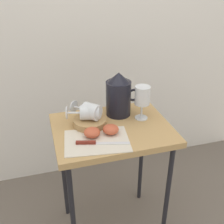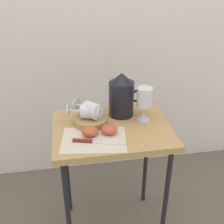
{
  "view_description": "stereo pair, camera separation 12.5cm",
  "coord_description": "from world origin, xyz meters",
  "px_view_note": "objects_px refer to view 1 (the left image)",
  "views": [
    {
      "loc": [
        -0.31,
        -1.06,
        1.35
      ],
      "look_at": [
        0.0,
        0.0,
        0.77
      ],
      "focal_mm": 43.8,
      "sensor_mm": 36.0,
      "label": 1
    },
    {
      "loc": [
        -0.19,
        -1.09,
        1.35
      ],
      "look_at": [
        0.0,
        0.0,
        0.77
      ],
      "focal_mm": 43.8,
      "sensor_mm": 36.0,
      "label": 2
    }
  ],
  "objects_px": {
    "table": "(112,140)",
    "wine_glass_tipped_near": "(89,113)",
    "apple_half_right": "(111,129)",
    "pitcher": "(119,98)",
    "knife": "(95,143)",
    "wine_glass_tipped_far": "(91,111)",
    "wine_glass_upright": "(142,97)",
    "basket_tray": "(90,122)",
    "apple_half_left": "(92,132)"
  },
  "relations": [
    {
      "from": "basket_tray",
      "to": "knife",
      "type": "xyz_separation_m",
      "value": [
        -0.01,
        -0.16,
        -0.01
      ]
    },
    {
      "from": "basket_tray",
      "to": "wine_glass_tipped_near",
      "type": "bearing_deg",
      "value": 174.91
    },
    {
      "from": "wine_glass_tipped_near",
      "to": "apple_half_right",
      "type": "xyz_separation_m",
      "value": [
        0.08,
        -0.1,
        -0.05
      ]
    },
    {
      "from": "apple_half_left",
      "to": "apple_half_right",
      "type": "distance_m",
      "value": 0.09
    },
    {
      "from": "apple_half_left",
      "to": "knife",
      "type": "height_order",
      "value": "apple_half_left"
    },
    {
      "from": "wine_glass_tipped_far",
      "to": "knife",
      "type": "relative_size",
      "value": 0.66
    },
    {
      "from": "apple_half_left",
      "to": "apple_half_right",
      "type": "relative_size",
      "value": 1.0
    },
    {
      "from": "knife",
      "to": "wine_glass_tipped_far",
      "type": "bearing_deg",
      "value": 83.1
    },
    {
      "from": "wine_glass_tipped_far",
      "to": "wine_glass_upright",
      "type": "bearing_deg",
      "value": -1.65
    },
    {
      "from": "table",
      "to": "wine_glass_upright",
      "type": "distance_m",
      "value": 0.25
    },
    {
      "from": "basket_tray",
      "to": "apple_half_left",
      "type": "relative_size",
      "value": 2.18
    },
    {
      "from": "basket_tray",
      "to": "table",
      "type": "bearing_deg",
      "value": -23.9
    },
    {
      "from": "pitcher",
      "to": "knife",
      "type": "xyz_separation_m",
      "value": [
        -0.18,
        -0.23,
        -0.08
      ]
    },
    {
      "from": "pitcher",
      "to": "knife",
      "type": "bearing_deg",
      "value": -127.36
    },
    {
      "from": "wine_glass_tipped_near",
      "to": "apple_half_left",
      "type": "relative_size",
      "value": 2.27
    },
    {
      "from": "wine_glass_tipped_near",
      "to": "knife",
      "type": "height_order",
      "value": "wine_glass_tipped_near"
    },
    {
      "from": "table",
      "to": "knife",
      "type": "distance_m",
      "value": 0.18
    },
    {
      "from": "basket_tray",
      "to": "wine_glass_upright",
      "type": "xyz_separation_m",
      "value": [
        0.26,
        -0.0,
        0.1
      ]
    },
    {
      "from": "pitcher",
      "to": "wine_glass_upright",
      "type": "xyz_separation_m",
      "value": [
        0.1,
        -0.07,
        0.02
      ]
    },
    {
      "from": "pitcher",
      "to": "wine_glass_tipped_near",
      "type": "relative_size",
      "value": 1.37
    },
    {
      "from": "wine_glass_tipped_near",
      "to": "knife",
      "type": "distance_m",
      "value": 0.17
    },
    {
      "from": "wine_glass_tipped_far",
      "to": "apple_half_right",
      "type": "bearing_deg",
      "value": -56.76
    },
    {
      "from": "table",
      "to": "wine_glass_tipped_far",
      "type": "xyz_separation_m",
      "value": [
        -0.09,
        0.05,
        0.15
      ]
    },
    {
      "from": "table",
      "to": "apple_half_right",
      "type": "relative_size",
      "value": 9.46
    },
    {
      "from": "pitcher",
      "to": "wine_glass_upright",
      "type": "height_order",
      "value": "pitcher"
    },
    {
      "from": "basket_tray",
      "to": "knife",
      "type": "distance_m",
      "value": 0.16
    },
    {
      "from": "table",
      "to": "wine_glass_tipped_far",
      "type": "height_order",
      "value": "wine_glass_tipped_far"
    },
    {
      "from": "pitcher",
      "to": "wine_glass_tipped_far",
      "type": "relative_size",
      "value": 1.51
    },
    {
      "from": "table",
      "to": "apple_half_right",
      "type": "bearing_deg",
      "value": -111.3
    },
    {
      "from": "table",
      "to": "pitcher",
      "type": "bearing_deg",
      "value": 59.62
    },
    {
      "from": "wine_glass_upright",
      "to": "knife",
      "type": "xyz_separation_m",
      "value": [
        -0.27,
        -0.16,
        -0.11
      ]
    },
    {
      "from": "pitcher",
      "to": "wine_glass_tipped_near",
      "type": "xyz_separation_m",
      "value": [
        -0.17,
        -0.07,
        -0.02
      ]
    },
    {
      "from": "basket_tray",
      "to": "apple_half_left",
      "type": "xyz_separation_m",
      "value": [
        -0.01,
        -0.1,
        0.01
      ]
    },
    {
      "from": "apple_half_left",
      "to": "table",
      "type": "bearing_deg",
      "value": 28.19
    },
    {
      "from": "pitcher",
      "to": "apple_half_left",
      "type": "distance_m",
      "value": 0.26
    },
    {
      "from": "apple_half_left",
      "to": "apple_half_right",
      "type": "bearing_deg",
      "value": 1.34
    },
    {
      "from": "wine_glass_tipped_far",
      "to": "apple_half_right",
      "type": "distance_m",
      "value": 0.13
    },
    {
      "from": "wine_glass_tipped_far",
      "to": "table",
      "type": "bearing_deg",
      "value": -27.92
    },
    {
      "from": "pitcher",
      "to": "wine_glass_upright",
      "type": "distance_m",
      "value": 0.12
    },
    {
      "from": "pitcher",
      "to": "apple_half_right",
      "type": "xyz_separation_m",
      "value": [
        -0.09,
        -0.17,
        -0.07
      ]
    },
    {
      "from": "basket_tray",
      "to": "knife",
      "type": "bearing_deg",
      "value": -94.87
    },
    {
      "from": "pitcher",
      "to": "apple_half_right",
      "type": "bearing_deg",
      "value": -117.55
    },
    {
      "from": "wine_glass_tipped_near",
      "to": "wine_glass_tipped_far",
      "type": "bearing_deg",
      "value": 24.55
    },
    {
      "from": "table",
      "to": "wine_glass_tipped_near",
      "type": "xyz_separation_m",
      "value": [
        -0.1,
        0.04,
        0.14
      ]
    },
    {
      "from": "wine_glass_tipped_far",
      "to": "apple_half_left",
      "type": "distance_m",
      "value": 0.12
    },
    {
      "from": "apple_half_right",
      "to": "knife",
      "type": "xyz_separation_m",
      "value": [
        -0.09,
        -0.06,
        -0.02
      ]
    },
    {
      "from": "wine_glass_upright",
      "to": "wine_glass_tipped_far",
      "type": "xyz_separation_m",
      "value": [
        -0.25,
        0.01,
        -0.04
      ]
    },
    {
      "from": "wine_glass_tipped_far",
      "to": "knife",
      "type": "bearing_deg",
      "value": -96.9
    },
    {
      "from": "apple_half_left",
      "to": "apple_half_right",
      "type": "height_order",
      "value": "same"
    },
    {
      "from": "wine_glass_upright",
      "to": "apple_half_right",
      "type": "distance_m",
      "value": 0.23
    }
  ]
}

